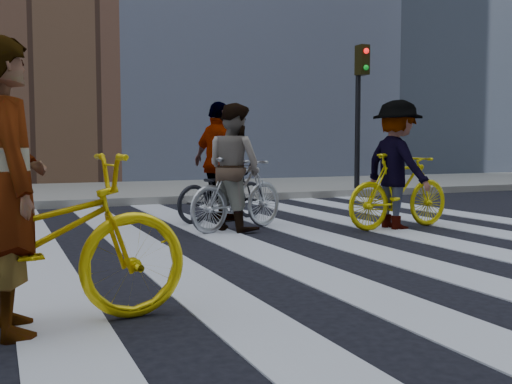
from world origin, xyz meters
TOP-DOWN VIEW (x-y plane):
  - ground at (0.00, 0.00)m, footprint 100.00×100.00m
  - sidewalk_far at (0.00, 7.50)m, footprint 100.00×5.00m
  - zebra_crosswalk at (0.00, 0.00)m, footprint 8.25×10.00m
  - traffic_signal at (4.40, 5.32)m, footprint 0.22×0.42m
  - bike_yellow_left at (-2.98, -2.27)m, footprint 2.11×0.89m
  - bike_silver_mid at (-0.17, 1.24)m, footprint 1.68×1.03m
  - bike_yellow_right at (1.89, 0.52)m, footprint 1.73×0.61m
  - bike_dark_rear at (-0.02, 2.25)m, footprint 1.77×1.14m
  - rider_left at (-3.03, -2.27)m, footprint 0.48×0.68m
  - rider_mid at (-0.22, 1.24)m, footprint 0.89×0.99m
  - rider_right at (1.84, 0.52)m, footprint 0.73×1.16m
  - rider_rear at (-0.07, 2.25)m, footprint 0.77×1.12m

SIDE VIEW (x-z plane):
  - ground at x=0.00m, z-range 0.00..0.00m
  - zebra_crosswalk at x=0.00m, z-range 0.00..0.01m
  - sidewalk_far at x=0.00m, z-range 0.00..0.15m
  - bike_dark_rear at x=-0.02m, z-range 0.00..0.88m
  - bike_silver_mid at x=-0.17m, z-range 0.00..0.97m
  - bike_yellow_right at x=1.89m, z-range 0.00..1.02m
  - bike_yellow_left at x=-2.98m, z-range 0.00..1.08m
  - rider_mid at x=-0.22m, z-range 0.00..1.67m
  - rider_right at x=1.84m, z-range 0.00..1.73m
  - rider_left at x=-3.03m, z-range 0.00..1.77m
  - rider_rear at x=-0.07m, z-range 0.00..1.77m
  - traffic_signal at x=4.40m, z-range 0.62..3.94m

